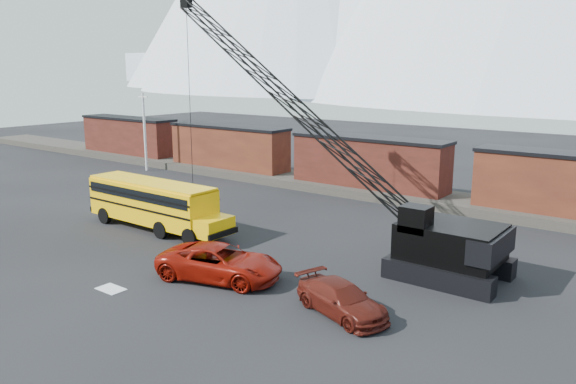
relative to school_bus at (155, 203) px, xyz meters
The scene contains 11 objects.
ground 7.40m from the school_bus, 34.98° to the right, with size 160.00×160.00×0.00m, color black.
gravel_berm 18.88m from the school_bus, 71.78° to the left, with size 120.00×5.00×0.70m, color #49443C.
boxcar_west_far 31.67m from the school_bus, 145.60° to the left, with size 13.70×3.10×4.17m.
boxcar_west_near 20.57m from the school_bus, 119.49° to the left, with size 13.70×3.10×4.17m.
boxcar_mid 18.85m from the school_bus, 71.78° to the left, with size 13.70×3.10×4.17m.
utility_pole 22.94m from the school_bus, 142.54° to the left, with size 1.40×0.24×8.00m.
snow_patch 10.48m from the school_bus, 51.81° to the right, with size 1.40×0.90×0.02m, color silver.
school_bus is the anchor object (origin of this frame).
red_pickup 10.48m from the school_bus, 22.32° to the right, with size 2.91×6.32×1.76m, color maroon.
maroon_suv 17.19m from the school_bus, 12.87° to the right, with size 1.95×4.79×1.39m, color #4B140D.
crawler_crane 11.37m from the school_bus, 25.07° to the left, with size 23.31×4.20×15.25m.
Camera 1 is at (22.61, -19.05, 10.36)m, focal length 35.00 mm.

